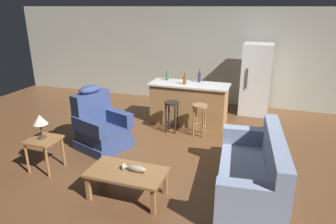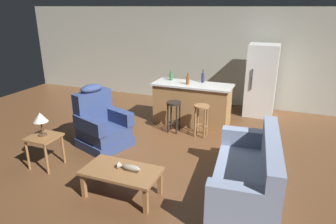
% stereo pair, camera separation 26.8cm
% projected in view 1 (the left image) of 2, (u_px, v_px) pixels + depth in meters
% --- Properties ---
extents(ground_plane, '(12.00, 12.00, 0.00)m').
position_uv_depth(ground_plane, '(171.00, 146.00, 5.89)').
color(ground_plane, brown).
extents(back_wall, '(12.00, 0.05, 2.60)m').
position_uv_depth(back_wall, '(206.00, 56.00, 8.25)').
color(back_wall, '#B2B2A3').
rests_on(back_wall, ground_plane).
extents(coffee_table, '(1.10, 0.60, 0.42)m').
position_uv_depth(coffee_table, '(127.00, 174.00, 4.22)').
color(coffee_table, olive).
rests_on(coffee_table, ground_plane).
extents(fish_figurine, '(0.34, 0.10, 0.10)m').
position_uv_depth(fish_figurine, '(134.00, 168.00, 4.19)').
color(fish_figurine, '#4C3823').
rests_on(fish_figurine, coffee_table).
extents(couch, '(1.02, 1.97, 0.94)m').
position_uv_depth(couch, '(254.00, 174.00, 4.27)').
color(couch, '#8493B2').
rests_on(couch, ground_plane).
extents(recliner_near_lamp, '(1.08, 1.08, 1.20)m').
position_uv_depth(recliner_near_lamp, '(100.00, 126.00, 5.75)').
color(recliner_near_lamp, navy).
rests_on(recliner_near_lamp, ground_plane).
extents(end_table, '(0.48, 0.48, 0.56)m').
position_uv_depth(end_table, '(44.00, 144.00, 4.92)').
color(end_table, olive).
rests_on(end_table, ground_plane).
extents(table_lamp, '(0.24, 0.24, 0.41)m').
position_uv_depth(table_lamp, '(40.00, 121.00, 4.81)').
color(table_lamp, '#4C3823').
rests_on(table_lamp, end_table).
extents(kitchen_island, '(1.80, 0.70, 0.95)m').
position_uv_depth(kitchen_island, '(189.00, 103.00, 6.94)').
color(kitchen_island, '#9E7042').
rests_on(kitchen_island, ground_plane).
extents(bar_stool_left, '(0.32, 0.32, 0.68)m').
position_uv_depth(bar_stool_left, '(172.00, 111.00, 6.44)').
color(bar_stool_left, black).
rests_on(bar_stool_left, ground_plane).
extents(bar_stool_right, '(0.32, 0.32, 0.68)m').
position_uv_depth(bar_stool_right, '(200.00, 114.00, 6.26)').
color(bar_stool_right, olive).
rests_on(bar_stool_right, ground_plane).
extents(refrigerator, '(0.70, 0.69, 1.76)m').
position_uv_depth(refrigerator, '(256.00, 79.00, 7.45)').
color(refrigerator, white).
rests_on(refrigerator, ground_plane).
extents(bottle_tall_green, '(0.08, 0.08, 0.25)m').
position_uv_depth(bottle_tall_green, '(167.00, 76.00, 7.07)').
color(bottle_tall_green, '#2D6B38').
rests_on(bottle_tall_green, kitchen_island).
extents(bottle_short_amber, '(0.08, 0.08, 0.26)m').
position_uv_depth(bottle_short_amber, '(185.00, 80.00, 6.69)').
color(bottle_short_amber, brown).
rests_on(bottle_short_amber, kitchen_island).
extents(bottle_wine_dark, '(0.07, 0.07, 0.30)m').
position_uv_depth(bottle_wine_dark, '(199.00, 77.00, 6.88)').
color(bottle_wine_dark, '#23284C').
rests_on(bottle_wine_dark, kitchen_island).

